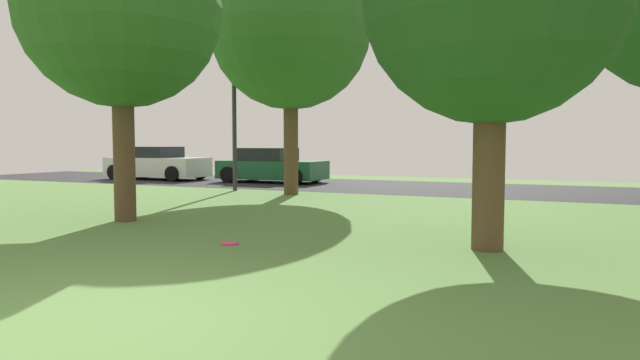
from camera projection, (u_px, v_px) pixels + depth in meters
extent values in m
plane|color=#5B8442|center=(58.00, 328.00, 4.66)|extent=(44.00, 44.00, 0.00)
cube|color=#28282B|center=(450.00, 188.00, 19.17)|extent=(44.00, 6.40, 0.01)
cylinder|color=brown|center=(124.00, 153.00, 11.06)|extent=(0.42, 0.42, 2.73)
sphere|color=#2D6023|center=(121.00, 7.00, 10.87)|extent=(3.94, 3.94, 3.94)
cylinder|color=brown|center=(489.00, 169.00, 8.05)|extent=(0.46, 0.46, 2.36)
cylinder|color=brown|center=(291.00, 140.00, 16.84)|extent=(0.44, 0.44, 3.32)
sphere|color=#2D6023|center=(290.00, 28.00, 16.62)|extent=(4.84, 4.84, 4.84)
cylinder|color=#EA2D6B|center=(230.00, 243.00, 8.56)|extent=(0.27, 0.27, 0.03)
cube|color=white|center=(157.00, 167.00, 24.06)|extent=(4.49, 1.82, 0.80)
cube|color=black|center=(153.00, 152.00, 24.12)|extent=(2.15, 1.60, 0.47)
cylinder|color=black|center=(200.00, 172.00, 24.25)|extent=(0.64, 0.22, 0.64)
cylinder|color=black|center=(172.00, 174.00, 22.60)|extent=(0.64, 0.22, 0.64)
cylinder|color=black|center=(144.00, 170.00, 25.56)|extent=(0.64, 0.22, 0.64)
cylinder|color=black|center=(114.00, 172.00, 23.91)|extent=(0.64, 0.22, 0.64)
cube|color=#195633|center=(272.00, 170.00, 22.19)|extent=(4.22, 1.84, 0.72)
cube|color=black|center=(267.00, 154.00, 22.24)|extent=(2.03, 1.62, 0.51)
cylinder|color=black|center=(315.00, 174.00, 22.42)|extent=(0.64, 0.22, 0.64)
cylinder|color=black|center=(294.00, 177.00, 20.75)|extent=(0.64, 0.22, 0.64)
cylinder|color=black|center=(253.00, 173.00, 23.65)|extent=(0.64, 0.22, 0.64)
cylinder|color=black|center=(228.00, 175.00, 21.98)|extent=(0.64, 0.22, 0.64)
cylinder|color=#2D2D33|center=(234.00, 122.00, 18.19)|extent=(0.14, 0.14, 4.50)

